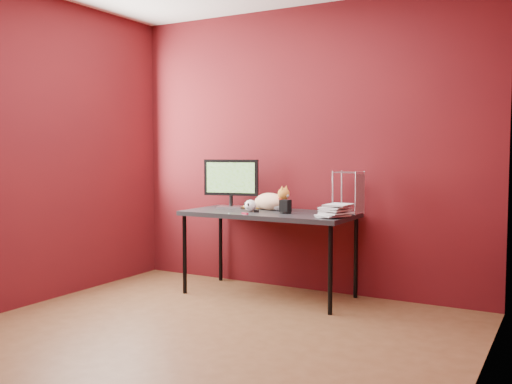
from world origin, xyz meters
The scene contains 11 objects.
room centered at (0.00, 0.00, 1.45)m, with size 3.52×3.52×2.61m.
desk centered at (-0.15, 1.37, 0.70)m, with size 1.50×0.70×0.75m.
monitor centered at (-0.62, 1.50, 1.00)m, with size 0.52×0.22×0.46m.
cat centered at (-0.21, 1.51, 0.83)m, with size 0.49×0.26×0.23m.
skull_mug centered at (-0.29, 1.29, 0.80)m, with size 0.11×0.12×0.10m.
speaker centered at (0.04, 1.32, 0.80)m, with size 0.10×0.10×0.12m.
book_stack centered at (0.43, 1.28, 1.37)m, with size 0.27×0.30×1.23m.
wire_rack centered at (0.52, 1.55, 0.93)m, with size 0.23×0.19×0.36m.
pocket_knife centered at (-0.23, 1.08, 0.76)m, with size 0.07×0.02×0.01m, color maroon.
black_gadget centered at (-0.22, 1.27, 0.76)m, with size 0.05×0.03×0.02m, color black.
washer centered at (-0.37, 1.08, 0.75)m, with size 0.04×0.04×0.00m, color #BCBCC1.
Camera 1 is at (2.18, -3.05, 1.28)m, focal length 40.00 mm.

